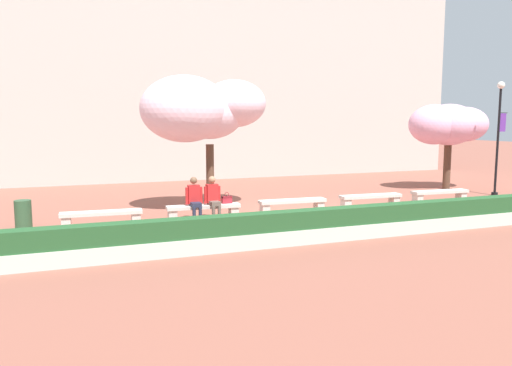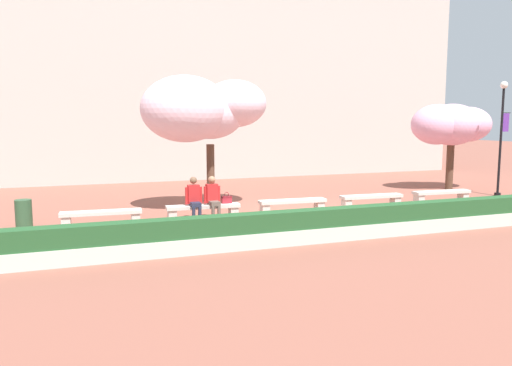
% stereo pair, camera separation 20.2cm
% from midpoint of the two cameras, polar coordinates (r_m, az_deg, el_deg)
% --- Properties ---
extents(ground_plane, '(100.00, 100.00, 0.00)m').
position_cam_midpoint_polar(ground_plane, '(15.84, 3.81, -3.49)').
color(ground_plane, '#8E5142').
extents(building_facade, '(28.00, 4.00, 9.94)m').
position_cam_midpoint_polar(building_facade, '(26.71, -6.74, 11.53)').
color(building_facade, '#B7B2A8').
rests_on(building_facade, ground).
extents(stone_bench_west_end, '(2.20, 0.54, 0.45)m').
position_cam_midpoint_polar(stone_bench_west_end, '(14.42, -17.61, -3.62)').
color(stone_bench_west_end, beige).
rests_on(stone_bench_west_end, ground).
extents(stone_bench_near_west, '(2.20, 0.54, 0.45)m').
position_cam_midpoint_polar(stone_bench_near_west, '(14.84, -6.40, -3.02)').
color(stone_bench_near_west, beige).
rests_on(stone_bench_near_west, ground).
extents(stone_bench_center, '(2.20, 0.54, 0.45)m').
position_cam_midpoint_polar(stone_bench_center, '(15.78, 3.82, -2.37)').
color(stone_bench_center, beige).
rests_on(stone_bench_center, ground).
extents(stone_bench_near_east, '(2.20, 0.54, 0.45)m').
position_cam_midpoint_polar(stone_bench_near_east, '(17.17, 12.63, -1.75)').
color(stone_bench_near_east, beige).
rests_on(stone_bench_near_east, ground).
extents(stone_bench_east_end, '(2.20, 0.54, 0.45)m').
position_cam_midpoint_polar(stone_bench_east_end, '(18.90, 19.97, -1.20)').
color(stone_bench_east_end, beige).
rests_on(stone_bench_east_end, ground).
extents(person_seated_left, '(0.51, 0.68, 1.29)m').
position_cam_midpoint_polar(person_seated_left, '(14.66, -7.43, -1.64)').
color(person_seated_left, black).
rests_on(person_seated_left, ground).
extents(person_seated_right, '(0.51, 0.69, 1.29)m').
position_cam_midpoint_polar(person_seated_right, '(14.79, -5.32, -1.52)').
color(person_seated_right, black).
rests_on(person_seated_right, ground).
extents(handbag, '(0.30, 0.15, 0.34)m').
position_cam_midpoint_polar(handbag, '(15.00, -3.74, -1.85)').
color(handbag, '#A3232D').
rests_on(handbag, stone_bench_near_west).
extents(cherry_tree_main, '(4.16, 2.56, 4.35)m').
position_cam_midpoint_polar(cherry_tree_main, '(16.39, -6.37, 8.41)').
color(cherry_tree_main, '#513828').
rests_on(cherry_tree_main, ground).
extents(cherry_tree_secondary, '(3.54, 2.30, 3.61)m').
position_cam_midpoint_polar(cherry_tree_secondary, '(22.57, 20.87, 6.23)').
color(cherry_tree_secondary, '#513828').
rests_on(cherry_tree_secondary, ground).
extents(lamp_post_with_banner, '(0.54, 0.28, 4.40)m').
position_cam_midpoint_polar(lamp_post_with_banner, '(21.46, 25.75, 5.67)').
color(lamp_post_with_banner, black).
rests_on(lamp_post_with_banner, ground).
extents(planter_hedge_foreground, '(17.03, 0.50, 0.80)m').
position_cam_midpoint_polar(planter_hedge_foreground, '(12.69, 10.48, -4.51)').
color(planter_hedge_foreground, beige).
rests_on(planter_hedge_foreground, ground).
extents(trash_bin, '(0.44, 0.44, 0.78)m').
position_cam_midpoint_polar(trash_bin, '(15.02, -25.41, -3.26)').
color(trash_bin, '#2D5133').
rests_on(trash_bin, ground).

